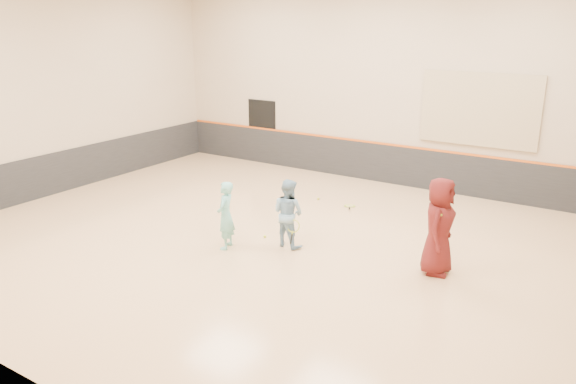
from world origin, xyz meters
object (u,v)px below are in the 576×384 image
Objects in this scene: instructor at (288,213)px; spare_racket at (350,204)px; young_man at (439,226)px; girl at (226,215)px.

instructor is 2.27× the size of spare_racket.
instructor is at bearing 91.75° from young_man.
young_man is (3.25, 0.42, 0.21)m from instructor.
young_man is 2.89× the size of spare_racket.
young_man is 4.41m from spare_racket.
girl is at bearing 46.24° from instructor.
girl is 2.24× the size of spare_racket.
young_man reaches higher than girl.
girl is at bearing -104.21° from spare_racket.
spare_racket is at bearing 147.83° from girl.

